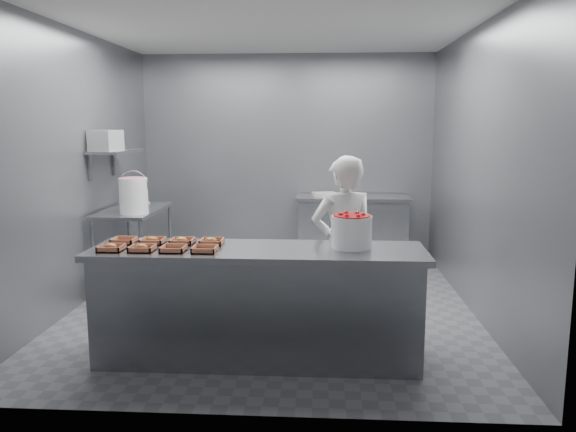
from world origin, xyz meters
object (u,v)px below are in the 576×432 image
object	(u,v)px
tray_6	(182,241)
appliance	(106,141)
service_counter	(258,304)
worker	(343,246)
tray_3	(205,249)
tray_0	(111,247)
tray_2	(174,249)
strawberry_tub	(352,230)
prep_table	(134,235)
tray_7	(212,241)
tray_1	(142,248)
back_counter	(352,229)
tray_5	(153,240)
glaze_bucket	(134,195)
tray_4	(124,240)

from	to	relation	value
tray_6	appliance	world-z (taller)	appliance
service_counter	worker	size ratio (longest dim) A/B	1.64
service_counter	appliance	bearing A→B (deg)	137.29
tray_3	tray_0	bearing A→B (deg)	-180.00
tray_2	tray_3	world-z (taller)	same
tray_0	strawberry_tub	world-z (taller)	strawberry_tub
tray_2	strawberry_tub	world-z (taller)	strawberry_tub
prep_table	tray_7	size ratio (longest dim) A/B	6.40
tray_0	tray_1	xyz separation A→B (m)	(0.24, 0.00, 0.00)
tray_2	tray_3	bearing A→B (deg)	0.00
tray_1	strawberry_tub	distance (m)	1.61
service_counter	back_counter	size ratio (longest dim) A/B	1.73
tray_5	appliance	xyz separation A→B (m)	(-0.95, 1.54, 0.75)
tray_6	worker	world-z (taller)	worker
tray_1	tray_3	distance (m)	0.48
tray_5	tray_6	distance (m)	0.24
back_counter	tray_7	bearing A→B (deg)	-112.47
glaze_bucket	tray_1	bearing A→B (deg)	-69.57
prep_table	tray_6	size ratio (longest dim) A/B	6.40
prep_table	back_counter	distance (m)	2.87
appliance	tray_3	bearing A→B (deg)	-39.84
tray_5	tray_6	xyz separation A→B (m)	(0.24, 0.00, 0.00)
prep_table	tray_3	world-z (taller)	tray_3
tray_1	strawberry_tub	bearing A→B (deg)	7.38
service_counter	tray_4	xyz separation A→B (m)	(-1.10, 0.14, 0.47)
worker	strawberry_tub	distance (m)	0.59
prep_table	tray_5	size ratio (longest dim) A/B	6.40
tray_1	tray_6	world-z (taller)	same
service_counter	tray_7	size ratio (longest dim) A/B	13.88
tray_6	tray_7	distance (m)	0.24
back_counter	tray_5	xyz separation A→B (m)	(-1.77, -3.11, 0.47)
prep_table	tray_7	xyz separation A→B (m)	(1.26, -1.81, 0.33)
tray_2	glaze_bucket	size ratio (longest dim) A/B	0.40
tray_2	tray_6	size ratio (longest dim) A/B	1.00
back_counter	tray_0	size ratio (longest dim) A/B	8.01
tray_7	appliance	bearing A→B (deg)	132.89
service_counter	tray_5	world-z (taller)	tray_5
service_counter	glaze_bucket	distance (m)	2.33
service_counter	prep_table	size ratio (longest dim) A/B	2.17
strawberry_tub	glaze_bucket	distance (m)	2.75
tray_1	tray_4	bearing A→B (deg)	130.66
tray_1	appliance	xyz separation A→B (m)	(-0.95, 1.82, 0.75)
tray_7	strawberry_tub	world-z (taller)	strawberry_tub
tray_0	tray_3	size ratio (longest dim) A/B	1.00
tray_4	strawberry_tub	size ratio (longest dim) A/B	0.60
tray_4	tray_5	xyz separation A→B (m)	(0.24, -0.00, 0.00)
tray_4	service_counter	bearing A→B (deg)	-7.12
glaze_bucket	tray_3	bearing A→B (deg)	-57.21
tray_0	tray_4	xyz separation A→B (m)	(0.00, 0.28, -0.00)
tray_3	worker	distance (m)	1.30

